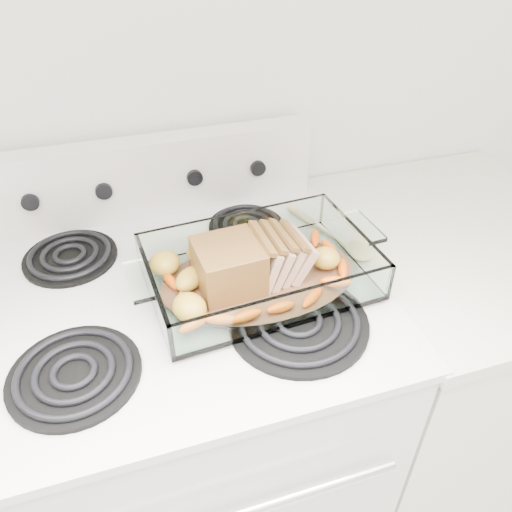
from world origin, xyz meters
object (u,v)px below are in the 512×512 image
object	(u,v)px
baking_dish	(259,273)
pork_roast	(243,263)
electric_range	(194,426)
counter_right	(426,367)

from	to	relation	value
baking_dish	pork_roast	world-z (taller)	pork_roast
electric_range	baking_dish	distance (m)	0.51
baking_dish	pork_roast	bearing A→B (deg)	176.09
counter_right	pork_roast	bearing A→B (deg)	-176.03
counter_right	pork_roast	xyz separation A→B (m)	(-0.54, -0.04, 0.53)
electric_range	counter_right	size ratio (longest dim) A/B	1.20
pork_roast	baking_dish	bearing A→B (deg)	-21.45
counter_right	pork_roast	distance (m)	0.76
electric_range	pork_roast	size ratio (longest dim) A/B	5.15
counter_right	pork_roast	world-z (taller)	pork_roast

